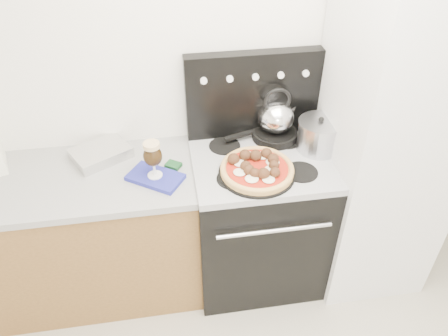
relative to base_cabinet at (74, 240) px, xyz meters
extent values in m
cube|color=white|center=(1.02, 0.30, 0.82)|extent=(3.50, 0.01, 2.50)
cube|color=brown|center=(0.00, 0.00, 0.00)|extent=(1.45, 0.60, 0.86)
cube|color=#9F9F9F|center=(0.00, 0.00, 0.45)|extent=(1.48, 0.63, 0.04)
cube|color=black|center=(1.10, -0.02, 0.01)|extent=(0.76, 0.65, 0.88)
cube|color=#ADADB2|center=(1.10, -0.02, 0.47)|extent=(0.76, 0.65, 0.04)
cube|color=black|center=(1.10, 0.25, 0.74)|extent=(0.76, 0.08, 0.50)
cube|color=silver|center=(1.80, -0.05, 0.52)|extent=(0.64, 0.68, 1.90)
cube|color=white|center=(0.23, 0.15, 0.50)|extent=(0.37, 0.34, 0.06)
cube|color=#252995|center=(0.52, -0.09, 0.48)|extent=(0.32, 0.29, 0.02)
cylinder|color=black|center=(1.05, -0.15, 0.50)|extent=(0.49, 0.49, 0.01)
cylinder|color=black|center=(1.23, 0.16, 0.51)|extent=(0.33, 0.33, 0.05)
cylinder|color=#BBBCC4|center=(1.44, 0.02, 0.57)|extent=(0.30, 0.30, 0.17)
camera|label=1|loc=(0.60, -1.89, 1.93)|focal=35.00mm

